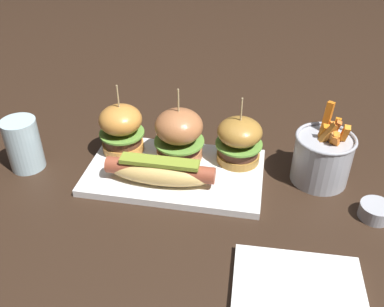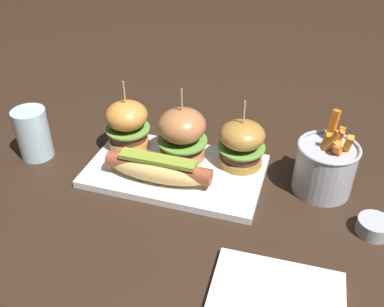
{
  "view_description": "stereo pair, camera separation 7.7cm",
  "coord_description": "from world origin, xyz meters",
  "views": [
    {
      "loc": [
        0.15,
        -0.62,
        0.49
      ],
      "look_at": [
        0.03,
        0.0,
        0.05
      ],
      "focal_mm": 39.64,
      "sensor_mm": 36.0,
      "label": 1
    },
    {
      "loc": [
        0.22,
        -0.61,
        0.49
      ],
      "look_at": [
        0.03,
        0.0,
        0.05
      ],
      "focal_mm": 39.64,
      "sensor_mm": 36.0,
      "label": 2
    }
  ],
  "objects": [
    {
      "name": "slider_right",
      "position": [
        0.11,
        0.05,
        0.06
      ],
      "size": [
        0.09,
        0.09,
        0.13
      ],
      "color": "#A57531",
      "rests_on": "platter_main"
    },
    {
      "name": "platter_main",
      "position": [
        0.0,
        0.0,
        0.01
      ],
      "size": [
        0.33,
        0.19,
        0.01
      ],
      "primitive_type": "cube",
      "color": "white",
      "rests_on": "ground"
    },
    {
      "name": "slider_center",
      "position": [
        -0.0,
        0.04,
        0.07
      ],
      "size": [
        0.1,
        0.1,
        0.15
      ],
      "color": "#AD693F",
      "rests_on": "platter_main"
    },
    {
      "name": "water_glass",
      "position": [
        -0.29,
        -0.02,
        0.05
      ],
      "size": [
        0.06,
        0.06,
        0.1
      ],
      "primitive_type": "cylinder",
      "color": "silver",
      "rests_on": "ground"
    },
    {
      "name": "fries_bucket",
      "position": [
        0.27,
        0.04,
        0.05
      ],
      "size": [
        0.11,
        0.11,
        0.14
      ],
      "color": "#A8AAB2",
      "rests_on": "ground"
    },
    {
      "name": "sauce_ramekin",
      "position": [
        0.35,
        -0.05,
        0.01
      ],
      "size": [
        0.05,
        0.05,
        0.03
      ],
      "color": "#A8AAB2",
      "rests_on": "ground"
    },
    {
      "name": "hot_dog",
      "position": [
        -0.02,
        -0.04,
        0.04
      ],
      "size": [
        0.2,
        0.05,
        0.05
      ],
      "color": "#DEB466",
      "rests_on": "platter_main"
    },
    {
      "name": "ground_plane",
      "position": [
        0.0,
        0.0,
        0.0
      ],
      "size": [
        3.0,
        3.0,
        0.0
      ],
      "primitive_type": "plane",
      "color": "black"
    },
    {
      "name": "slider_left",
      "position": [
        -0.12,
        0.05,
        0.06
      ],
      "size": [
        0.09,
        0.09,
        0.14
      ],
      "color": "#CB8438",
      "rests_on": "platter_main"
    }
  ]
}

